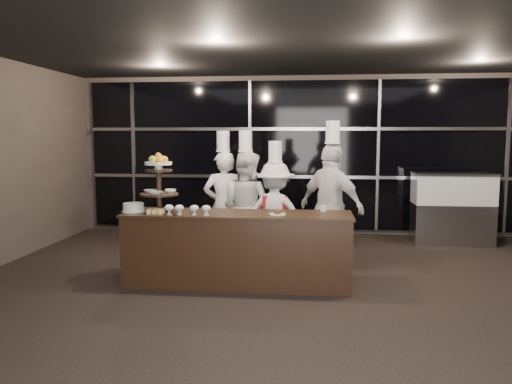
# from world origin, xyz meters

# --- Properties ---
(room) EXTENTS (10.00, 10.00, 10.00)m
(room) POSITION_xyz_m (0.00, 0.00, 1.50)
(room) COLOR black
(room) RESTS_ON ground
(window_wall) EXTENTS (8.60, 0.10, 2.80)m
(window_wall) POSITION_xyz_m (0.00, 4.94, 1.50)
(window_wall) COLOR black
(window_wall) RESTS_ON ground
(buffet_counter) EXTENTS (2.84, 0.74, 0.92)m
(buffet_counter) POSITION_xyz_m (-0.95, 1.53, 0.47)
(buffet_counter) COLOR black
(buffet_counter) RESTS_ON ground
(display_stand) EXTENTS (0.48, 0.48, 0.74)m
(display_stand) POSITION_xyz_m (-1.95, 1.52, 1.34)
(display_stand) COLOR black
(display_stand) RESTS_ON buffet_counter
(compotes) EXTENTS (0.57, 0.11, 0.12)m
(compotes) POSITION_xyz_m (-1.54, 1.31, 1.00)
(compotes) COLOR silver
(compotes) RESTS_ON buffet_counter
(layer_cake) EXTENTS (0.30, 0.30, 0.11)m
(layer_cake) POSITION_xyz_m (-2.27, 1.48, 0.97)
(layer_cake) COLOR white
(layer_cake) RESTS_ON buffet_counter
(pastry_squares) EXTENTS (0.20, 0.13, 0.05)m
(pastry_squares) POSITION_xyz_m (-1.95, 1.36, 0.95)
(pastry_squares) COLOR #F3DB76
(pastry_squares) RESTS_ON buffet_counter
(small_plate) EXTENTS (0.20, 0.20, 0.05)m
(small_plate) POSITION_xyz_m (-0.45, 1.43, 0.94)
(small_plate) COLOR white
(small_plate) RESTS_ON buffet_counter
(chef_cup) EXTENTS (0.08, 0.08, 0.07)m
(chef_cup) POSITION_xyz_m (0.12, 1.78, 0.96)
(chef_cup) COLOR white
(chef_cup) RESTS_ON buffet_counter
(display_case) EXTENTS (1.34, 0.59, 1.24)m
(display_case) POSITION_xyz_m (2.40, 4.30, 0.69)
(display_case) COLOR #A5A5AA
(display_case) RESTS_ON ground
(chef_a) EXTENTS (0.69, 0.55, 1.95)m
(chef_a) POSITION_xyz_m (-1.34, 2.74, 0.85)
(chef_a) COLOR white
(chef_a) RESTS_ON ground
(chef_b) EXTENTS (0.98, 0.88, 1.95)m
(chef_b) POSITION_xyz_m (-0.99, 2.62, 0.84)
(chef_b) COLOR white
(chef_b) RESTS_ON ground
(chef_c) EXTENTS (1.03, 0.67, 1.80)m
(chef_c) POSITION_xyz_m (-0.55, 2.53, 0.76)
(chef_c) COLOR silver
(chef_c) RESTS_ON ground
(chef_d) EXTENTS (1.08, 1.00, 2.08)m
(chef_d) POSITION_xyz_m (0.24, 2.34, 0.90)
(chef_d) COLOR white
(chef_d) RESTS_ON ground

